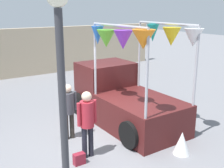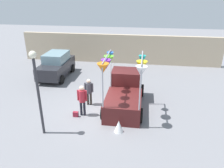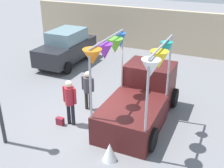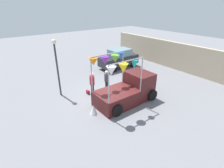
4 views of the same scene
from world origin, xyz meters
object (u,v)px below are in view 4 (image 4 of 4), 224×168
object	(u,v)px
person_vendor	(107,79)
street_lamp	(56,60)
folded_kite_bundle_white	(93,110)
vendor_truck	(128,88)
person_customer	(92,82)
parked_car	(119,58)
handbag	(88,92)

from	to	relation	value
person_vendor	street_lamp	world-z (taller)	street_lamp
folded_kite_bundle_white	vendor_truck	bearing A→B (deg)	89.46
person_customer	street_lamp	xyz separation A→B (m)	(-1.40, -1.83, 1.55)
vendor_truck	street_lamp	distance (m)	5.10
folded_kite_bundle_white	person_vendor	bearing A→B (deg)	130.04
parked_car	handbag	size ratio (longest dim) A/B	14.29
parked_car	person_customer	xyz separation A→B (m)	(3.52, -5.26, 0.10)
handbag	person_vendor	bearing A→B (deg)	73.90
parked_car	handbag	world-z (taller)	parked_car
person_vendor	folded_kite_bundle_white	bearing A→B (deg)	-49.96
vendor_truck	handbag	distance (m)	3.08
parked_car	street_lamp	size ratio (longest dim) A/B	1.01
parked_car	folded_kite_bundle_white	world-z (taller)	parked_car
person_vendor	parked_car	bearing A→B (deg)	131.40
parked_car	person_vendor	world-z (taller)	parked_car
vendor_truck	folded_kite_bundle_white	bearing A→B (deg)	-90.54
street_lamp	folded_kite_bundle_white	distance (m)	4.21
street_lamp	folded_kite_bundle_white	world-z (taller)	street_lamp
parked_car	person_customer	size ratio (longest dim) A/B	2.32
person_customer	person_vendor	world-z (taller)	person_customer
vendor_truck	handbag	xyz separation A→B (m)	(-2.46, -1.68, -0.78)
person_customer	folded_kite_bundle_white	distance (m)	2.52
parked_car	person_customer	distance (m)	6.33
handbag	folded_kite_bundle_white	distance (m)	2.64
folded_kite_bundle_white	person_customer	bearing A→B (deg)	149.86
person_vendor	folded_kite_bundle_white	distance (m)	3.22
street_lamp	folded_kite_bundle_white	size ratio (longest dim) A/B	6.63
parked_car	street_lamp	distance (m)	7.57
person_customer	folded_kite_bundle_white	size ratio (longest dim) A/B	2.87
person_customer	street_lamp	world-z (taller)	street_lamp
person_vendor	handbag	distance (m)	1.68
person_customer	parked_car	bearing A→B (deg)	123.79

